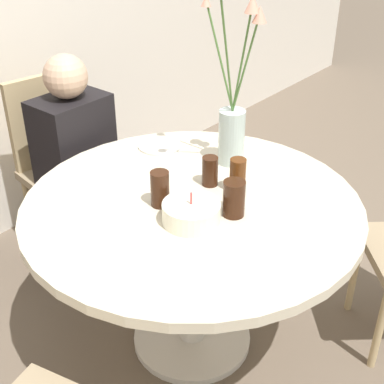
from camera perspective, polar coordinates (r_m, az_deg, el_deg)
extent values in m
plane|color=#6B5B4C|center=(2.43, 0.00, -15.40)|extent=(16.00, 16.00, 0.00)
cylinder|color=beige|center=(1.99, 0.00, -1.48)|extent=(1.26, 1.26, 0.04)
cylinder|color=silver|center=(2.19, 0.00, -9.03)|extent=(0.11, 0.11, 0.64)
cylinder|color=silver|center=(2.42, 0.00, -15.15)|extent=(0.51, 0.51, 0.03)
cube|color=#9E896B|center=(2.76, -12.88, 1.63)|extent=(0.45, 0.45, 0.04)
cube|color=tan|center=(2.80, -15.41, 7.41)|extent=(0.38, 0.09, 0.46)
cylinder|color=tan|center=(2.69, -13.50, -5.21)|extent=(0.03, 0.03, 0.43)
cylinder|color=tan|center=(2.83, -7.63, -2.57)|extent=(0.03, 0.03, 0.43)
cylinder|color=tan|center=(2.95, -16.88, -2.27)|extent=(0.03, 0.03, 0.43)
cylinder|color=tan|center=(3.08, -11.35, 0.01)|extent=(0.03, 0.03, 0.43)
cylinder|color=tan|center=(2.54, 16.94, -8.22)|extent=(0.03, 0.03, 0.43)
cylinder|color=tan|center=(2.30, 19.40, -13.47)|extent=(0.03, 0.03, 0.43)
cylinder|color=white|center=(1.85, -0.08, -2.23)|extent=(0.20, 0.20, 0.07)
cylinder|color=#E54C4C|center=(1.82, -0.08, -0.67)|extent=(0.01, 0.01, 0.04)
cylinder|color=#B2C6C1|center=(2.21, 4.24, 5.86)|extent=(0.11, 0.11, 0.23)
cylinder|color=#4C7538|center=(2.00, 3.74, 14.26)|extent=(0.19, 0.07, 0.50)
cylinder|color=#4C7538|center=(2.08, 5.72, 13.30)|extent=(0.02, 0.10, 0.39)
cone|color=#E0997F|center=(2.01, 7.25, 18.31)|extent=(0.05, 0.05, 0.06)
cylinder|color=#4C7538|center=(2.11, 3.00, 14.09)|extent=(0.05, 0.12, 0.42)
cone|color=#E0997F|center=(2.08, 1.52, 19.76)|extent=(0.04, 0.04, 0.04)
cylinder|color=#4C7538|center=(2.08, 5.36, 13.79)|extent=(0.01, 0.07, 0.42)
cone|color=#E0997F|center=(2.01, 6.49, 19.33)|extent=(0.06, 0.06, 0.06)
cylinder|color=silver|center=(2.39, -3.46, 4.95)|extent=(0.19, 0.19, 0.01)
cylinder|color=#33190C|center=(2.06, 1.94, 2.24)|extent=(0.06, 0.06, 0.12)
cylinder|color=#33190C|center=(1.88, 4.50, -0.69)|extent=(0.08, 0.08, 0.13)
cylinder|color=#33190C|center=(1.93, -3.44, 0.34)|extent=(0.07, 0.07, 0.14)
cylinder|color=#51280F|center=(2.02, 4.89, 1.75)|extent=(0.06, 0.06, 0.14)
cube|color=#383333|center=(2.81, -11.54, -2.75)|extent=(0.31, 0.24, 0.47)
cube|color=black|center=(2.60, -12.54, 5.44)|extent=(0.34, 0.24, 0.42)
sphere|color=#D1A889|center=(2.49, -13.35, 11.91)|extent=(0.20, 0.20, 0.20)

